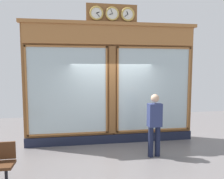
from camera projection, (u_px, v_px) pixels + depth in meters
shop_facade at (111, 83)px, 6.88m from camera, size 5.42×0.42×4.29m
pedestrian at (155, 122)px, 5.81m from camera, size 0.38×0.25×1.69m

